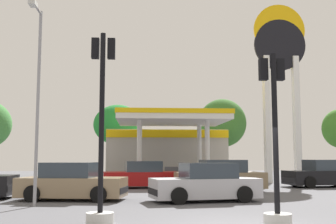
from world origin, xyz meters
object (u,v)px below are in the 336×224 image
Objects in this scene: station_pole_sign at (280,69)px; car_1 at (323,175)px; car_3 at (141,176)px; car_4 at (220,177)px; corner_streetlamp at (37,86)px; traffic_signal_1 at (101,154)px; tree_1 at (118,125)px; car_0 at (205,184)px; traffic_signal_2 at (276,165)px; car_5 at (72,183)px; tree_2 at (222,123)px.

car_1 is at bearing -77.51° from station_pole_sign.
car_3 is at bearing -179.69° from car_1.
car_4 is 10.81m from corner_streetlamp.
car_3 is 13.14m from traffic_signal_1.
car_0 is at bearing -78.04° from tree_1.
station_pole_sign is 15.91m from tree_1.
car_3 is 4.89m from car_4.
traffic_signal_2 is at bearing -76.58° from car_3.
traffic_signal_1 is 1.16× the size of traffic_signal_2.
station_pole_sign is 11.66m from car_4.
corner_streetlamp reaches higher than tree_1.
tree_1 is at bearing 140.48° from station_pole_sign.
car_1 is at bearing 42.40° from car_0.
corner_streetlamp is (-6.38, -1.50, 3.62)m from car_0.
car_5 is 25.18m from tree_2.
corner_streetlamp is at bearing 124.20° from traffic_signal_1.
traffic_signal_1 is at bearing -116.85° from car_4.
car_5 is 0.88× the size of traffic_signal_1.
traffic_signal_2 is at bearing -109.97° from station_pole_sign.
car_5 reaches higher than car_3.
car_3 is at bearing 146.86° from car_4.
car_4 is 0.92× the size of traffic_signal_1.
station_pole_sign is 2.72× the size of car_1.
traffic_signal_1 is (-3.67, -5.49, 1.15)m from car_0.
tree_1 is at bearing 85.64° from corner_streetlamp.
car_4 is 18.40m from tree_1.
car_3 is (-2.51, 7.55, 0.00)m from car_0.
tree_2 reaches higher than car_1.
car_1 reaches higher than car_0.
car_5 is at bearing -149.75° from car_4.
car_4 is at bearing 30.25° from car_5.
tree_2 is (5.42, 23.13, 4.37)m from car_0.
car_4 is at bearing -101.88° from tree_2.
car_5 is (-6.97, -4.07, -0.04)m from car_4.
traffic_signal_2 is 9.08m from corner_streetlamp.
car_5 is (-5.39, 0.81, 0.01)m from car_0.
corner_streetlamp is (-0.98, -2.31, 3.62)m from car_5.
station_pole_sign reaches higher than car_0.
car_5 is 0.69× the size of tree_1.
station_pole_sign reaches higher than car_3.
station_pole_sign reaches higher than traffic_signal_2.
tree_1 is at bearing 91.97° from traffic_signal_1.
tree_1 reaches higher than traffic_signal_2.
traffic_signal_1 is at bearing -55.80° from corner_streetlamp.
traffic_signal_1 is at bearing 169.28° from traffic_signal_2.
car_1 is 17.80m from traffic_signal_1.
car_0 is at bearing -103.19° from tree_2.
corner_streetlamp is at bearing -113.11° from car_3.
car_0 is at bearing 56.23° from traffic_signal_1.
car_4 is (-6.76, -2.73, 0.01)m from car_1.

